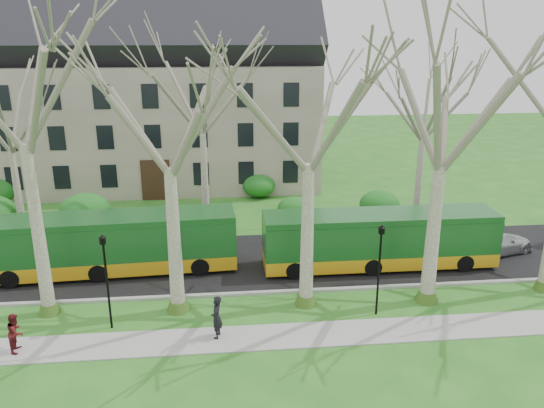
{
  "coord_description": "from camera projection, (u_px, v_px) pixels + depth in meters",
  "views": [
    {
      "loc": [
        -0.98,
        -22.25,
        12.45
      ],
      "look_at": [
        1.54,
        3.0,
        4.23
      ],
      "focal_mm": 35.0,
      "sensor_mm": 36.0,
      "label": 1
    }
  ],
  "objects": [
    {
      "name": "pedestrian_b",
      "position": [
        16.0,
        332.0,
        21.47
      ],
      "size": [
        0.65,
        0.82,
        1.65
      ],
      "primitive_type": "imported",
      "rotation": [
        0.0,
        0.0,
        1.61
      ],
      "color": "#561318",
      "rests_on": "sidewalk"
    },
    {
      "name": "bus_lead",
      "position": [
        112.0,
        243.0,
        28.42
      ],
      "size": [
        13.27,
        3.44,
        3.28
      ],
      "primitive_type": null,
      "rotation": [
        0.0,
        0.0,
        0.05
      ],
      "color": "#17511E",
      "rests_on": "road"
    },
    {
      "name": "building",
      "position": [
        158.0,
        87.0,
        44.66
      ],
      "size": [
        26.5,
        12.2,
        16.0
      ],
      "color": "gray",
      "rests_on": "ground"
    },
    {
      "name": "pedestrian_a",
      "position": [
        217.0,
        317.0,
        22.37
      ],
      "size": [
        0.59,
        0.77,
        1.9
      ],
      "primitive_type": "imported",
      "rotation": [
        0.0,
        0.0,
        -1.79
      ],
      "color": "black",
      "rests_on": "sidewalk"
    },
    {
      "name": "sidewalk",
      "position": [
        249.0,
        338.0,
        22.61
      ],
      "size": [
        70.0,
        2.0,
        0.06
      ],
      "primitive_type": "cube",
      "color": "gray",
      "rests_on": "ground"
    },
    {
      "name": "road",
      "position": [
        241.0,
        261.0,
        30.19
      ],
      "size": [
        80.0,
        8.0,
        0.06
      ],
      "primitive_type": "cube",
      "color": "black",
      "rests_on": "ground"
    },
    {
      "name": "tree_row_verge",
      "position": [
        243.0,
        164.0,
        23.12
      ],
      "size": [
        49.0,
        7.0,
        14.0
      ],
      "color": "gray",
      "rests_on": "ground"
    },
    {
      "name": "bus_follow",
      "position": [
        379.0,
        239.0,
        29.11
      ],
      "size": [
        12.76,
        2.67,
        3.19
      ],
      "primitive_type": null,
      "rotation": [
        0.0,
        0.0,
        -0.0
      ],
      "color": "#17511E",
      "rests_on": "road"
    },
    {
      "name": "hedges",
      "position": [
        169.0,
        203.0,
        37.49
      ],
      "size": [
        30.6,
        8.6,
        2.0
      ],
      "color": "#175117",
      "rests_on": "ground"
    },
    {
      "name": "ground",
      "position": [
        246.0,
        310.0,
        24.99
      ],
      "size": [
        120.0,
        120.0,
        0.0
      ],
      "primitive_type": "plane",
      "color": "#26661D",
      "rests_on": "ground"
    },
    {
      "name": "tree_row_far",
      "position": [
        214.0,
        140.0,
        33.43
      ],
      "size": [
        33.0,
        7.0,
        12.0
      ],
      "color": "gray",
      "rests_on": "ground"
    },
    {
      "name": "lamp_row",
      "position": [
        246.0,
        269.0,
        23.25
      ],
      "size": [
        36.22,
        0.22,
        4.3
      ],
      "color": "black",
      "rests_on": "ground"
    },
    {
      "name": "sedan",
      "position": [
        497.0,
        242.0,
        31.11
      ],
      "size": [
        4.89,
        3.13,
        1.32
      ],
      "primitive_type": "imported",
      "rotation": [
        0.0,
        0.0,
        1.88
      ],
      "color": "#B9BABF",
      "rests_on": "road"
    },
    {
      "name": "curb",
      "position": [
        244.0,
        294.0,
        26.39
      ],
      "size": [
        80.0,
        0.25,
        0.14
      ],
      "primitive_type": "cube",
      "color": "#A5A39E",
      "rests_on": "ground"
    }
  ]
}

